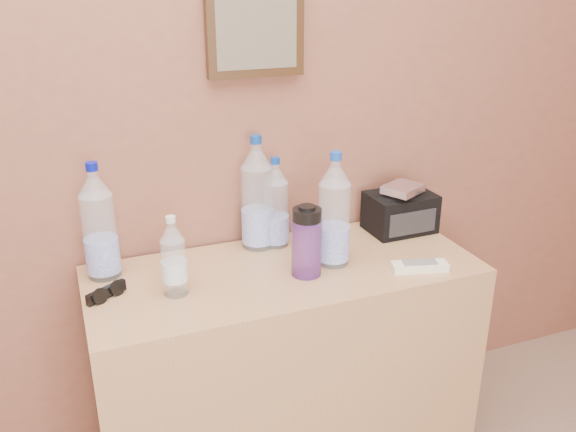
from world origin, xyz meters
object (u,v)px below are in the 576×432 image
object	(u,v)px
pet_small	(174,261)
toiletry_bag	(400,210)
dresser	(285,369)
sunglasses	(106,292)
ac_remote	(420,266)
pet_large_c	(276,207)
foil_packet	(403,189)
nalgene_bottle	(307,241)
pet_large_d	(334,216)
pet_large_a	(99,227)
pet_large_b	(257,199)

from	to	relation	value
pet_small	toiletry_bag	xyz separation A→B (m)	(0.81, 0.16, -0.03)
dresser	sunglasses	world-z (taller)	sunglasses
sunglasses	ac_remote	size ratio (longest dim) A/B	0.74
sunglasses	dresser	bearing A→B (deg)	-33.34
pet_large_c	foil_packet	distance (m)	0.43
nalgene_bottle	sunglasses	distance (m)	0.58
dresser	pet_small	xyz separation A→B (m)	(-0.34, -0.03, 0.47)
pet_small	toiletry_bag	world-z (taller)	pet_small
pet_large_c	ac_remote	xyz separation A→B (m)	(0.34, -0.33, -0.12)
nalgene_bottle	foil_packet	xyz separation A→B (m)	(0.41, 0.16, 0.06)
sunglasses	ac_remote	world-z (taller)	sunglasses
pet_large_d	toiletry_bag	world-z (taller)	pet_large_d
pet_large_c	sunglasses	xyz separation A→B (m)	(-0.56, -0.16, -0.12)
nalgene_bottle	toiletry_bag	bearing A→B (deg)	23.64
pet_large_c	nalgene_bottle	size ratio (longest dim) A/B	1.37
pet_large_c	pet_small	xyz separation A→B (m)	(-0.37, -0.21, -0.03)
dresser	foil_packet	xyz separation A→B (m)	(0.46, 0.10, 0.53)
dresser	pet_large_c	size ratio (longest dim) A/B	3.97
pet_large_d	toiletry_bag	xyz separation A→B (m)	(0.32, 0.15, -0.08)
dresser	ac_remote	xyz separation A→B (m)	(0.37, -0.16, 0.38)
nalgene_bottle	toiletry_bag	xyz separation A→B (m)	(0.43, 0.19, -0.03)
dresser	pet_large_d	world-z (taller)	pet_large_d
pet_small	nalgene_bottle	size ratio (longest dim) A/B	1.07
pet_large_c	nalgene_bottle	xyz separation A→B (m)	(0.01, -0.23, -0.02)
nalgene_bottle	ac_remote	world-z (taller)	nalgene_bottle
pet_large_d	sunglasses	bearing A→B (deg)	177.41
pet_large_d	nalgene_bottle	size ratio (longest dim) A/B	1.63
ac_remote	pet_large_a	bearing A→B (deg)	176.03
foil_packet	pet_small	bearing A→B (deg)	-170.46
pet_large_a	foil_packet	bearing A→B (deg)	-2.96
pet_large_b	foil_packet	distance (m)	0.49
foil_packet	pet_large_a	bearing A→B (deg)	177.04
nalgene_bottle	dresser	bearing A→B (deg)	127.85
pet_large_a	pet_large_d	bearing A→B (deg)	-14.23
ac_remote	foil_packet	xyz separation A→B (m)	(0.09, 0.26, 0.15)
pet_large_d	ac_remote	distance (m)	0.30
pet_large_c	toiletry_bag	distance (m)	0.45
dresser	pet_large_d	xyz separation A→B (m)	(0.15, -0.02, 0.53)
pet_large_b	ac_remote	size ratio (longest dim) A/B	2.21
pet_large_c	ac_remote	bearing A→B (deg)	-44.06
pet_small	foil_packet	size ratio (longest dim) A/B	1.92
toiletry_bag	foil_packet	size ratio (longest dim) A/B	1.83
pet_small	ac_remote	size ratio (longest dim) A/B	1.39
pet_large_d	sunglasses	distance (m)	0.69
pet_large_a	toiletry_bag	size ratio (longest dim) A/B	1.57
pet_large_a	sunglasses	world-z (taller)	pet_large_a
dresser	pet_large_b	world-z (taller)	pet_large_b
pet_large_a	pet_small	size ratio (longest dim) A/B	1.50
pet_large_c	foil_packet	bearing A→B (deg)	-9.51
pet_large_c	nalgene_bottle	distance (m)	0.23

